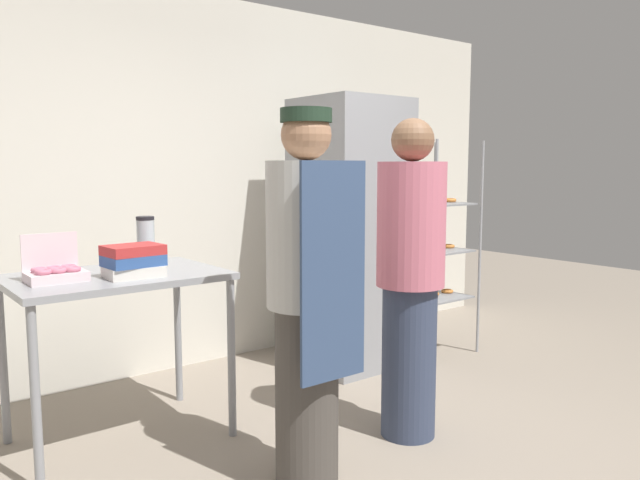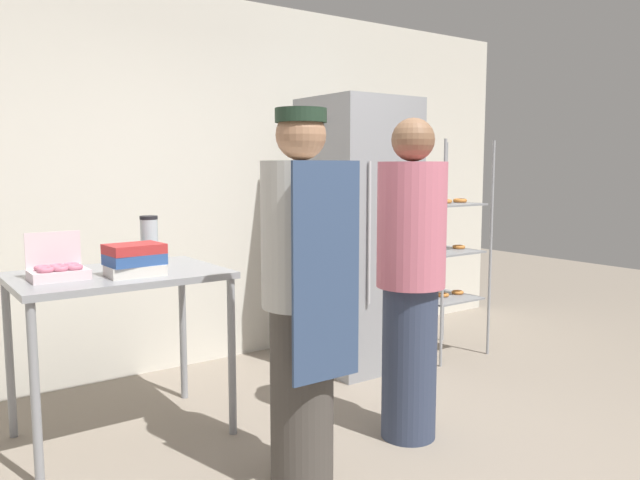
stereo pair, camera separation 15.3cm
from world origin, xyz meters
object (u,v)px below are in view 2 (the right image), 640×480
object	(u,v)px
blender_pitcher	(149,243)
person_customer	(411,278)
baking_rack	(444,249)
binder_stack	(135,260)
refrigerator	(358,234)
donut_box	(58,270)
person_baker	(302,293)

from	to	relation	value
blender_pitcher	person_customer	bearing A→B (deg)	-44.84
baking_rack	binder_stack	size ratio (longest dim) A/B	5.77
blender_pitcher	person_customer	xyz separation A→B (m)	(1.06, -1.06, -0.16)
refrigerator	blender_pitcher	world-z (taller)	refrigerator
blender_pitcher	binder_stack	xyz separation A→B (m)	(-0.18, -0.27, -0.05)
blender_pitcher	baking_rack	bearing A→B (deg)	-1.58
refrigerator	donut_box	size ratio (longest dim) A/B	7.13
donut_box	blender_pitcher	bearing A→B (deg)	16.11
baking_rack	person_customer	distance (m)	1.65
blender_pitcher	binder_stack	size ratio (longest dim) A/B	0.98
baking_rack	donut_box	world-z (taller)	baking_rack
baking_rack	person_baker	world-z (taller)	person_baker
baking_rack	donut_box	xyz separation A→B (m)	(-2.92, -0.09, 0.13)
binder_stack	person_customer	bearing A→B (deg)	-32.23
donut_box	binder_stack	world-z (taller)	donut_box
donut_box	baking_rack	bearing A→B (deg)	1.77
person_baker	baking_rack	bearing A→B (deg)	27.07
refrigerator	person_customer	world-z (taller)	refrigerator
refrigerator	binder_stack	world-z (taller)	refrigerator
donut_box	refrigerator	bearing A→B (deg)	6.85
refrigerator	blender_pitcher	size ratio (longest dim) A/B	6.87
donut_box	blender_pitcher	distance (m)	0.57
binder_stack	person_customer	size ratio (longest dim) A/B	0.17
person_baker	person_customer	bearing A→B (deg)	4.83
donut_box	blender_pitcher	xyz separation A→B (m)	(0.54, 0.16, 0.08)
baking_rack	blender_pitcher	world-z (taller)	baking_rack
person_customer	blender_pitcher	bearing A→B (deg)	135.16
donut_box	person_baker	world-z (taller)	person_baker
person_customer	baking_rack	bearing A→B (deg)	37.07
donut_box	binder_stack	bearing A→B (deg)	-18.04
person_baker	donut_box	bearing A→B (deg)	131.37
binder_stack	person_customer	distance (m)	1.48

